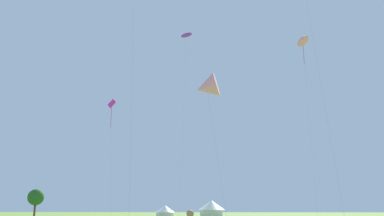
% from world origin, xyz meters
% --- Properties ---
extents(kite_pink_delta, '(2.86, 2.83, 13.06)m').
position_xyz_m(kite_pink_delta, '(1.86, 26.62, 11.83)').
color(kite_pink_delta, pink).
rests_on(kite_pink_delta, ground).
extents(kite_purple_parafoil, '(2.40, 3.25, 30.43)m').
position_xyz_m(kite_purple_parafoil, '(-3.44, 55.17, 29.92)').
color(kite_purple_parafoil, purple).
rests_on(kite_purple_parafoil, ground).
extents(kite_pink_parafoil, '(2.08, 3.64, 26.53)m').
position_xyz_m(kite_pink_parafoil, '(14.59, 50.17, 25.84)').
color(kite_pink_parafoil, pink).
rests_on(kite_pink_parafoil, ground).
extents(kite_magenta_diamond, '(2.15, 2.20, 18.81)m').
position_xyz_m(kite_magenta_diamond, '(-15.01, 52.99, 17.38)').
color(kite_magenta_diamond, '#E02DA3').
rests_on(kite_magenta_diamond, ground).
extents(festival_tent_left, '(3.62, 3.62, 2.35)m').
position_xyz_m(festival_tent_left, '(-9.28, 70.72, 1.30)').
color(festival_tent_left, white).
rests_on(festival_tent_left, ground).
extents(festival_tent_center, '(5.04, 5.04, 3.27)m').
position_xyz_m(festival_tent_center, '(-0.45, 70.72, 1.81)').
color(festival_tent_center, white).
rests_on(festival_tent_center, ground).
extents(tree_distant_left, '(3.50, 3.50, 5.94)m').
position_xyz_m(tree_distant_left, '(-39.40, 78.67, 4.16)').
color(tree_distant_left, brown).
rests_on(tree_distant_left, ground).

